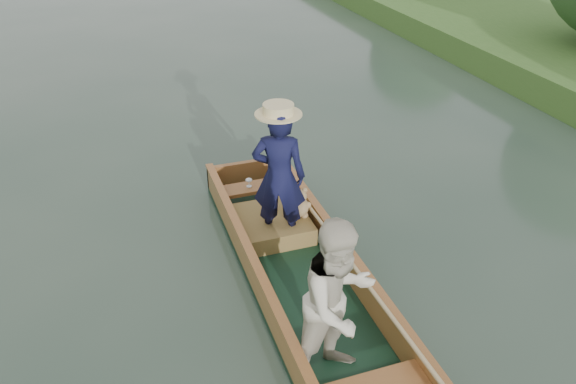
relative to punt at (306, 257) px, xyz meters
name	(u,v)px	position (x,y,z in m)	size (l,w,h in m)	color
ground	(306,294)	(0.04, 0.09, -0.58)	(120.00, 120.00, 0.00)	#283D30
punt	(306,257)	(0.00, 0.00, 0.00)	(1.18, 5.00, 1.80)	black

